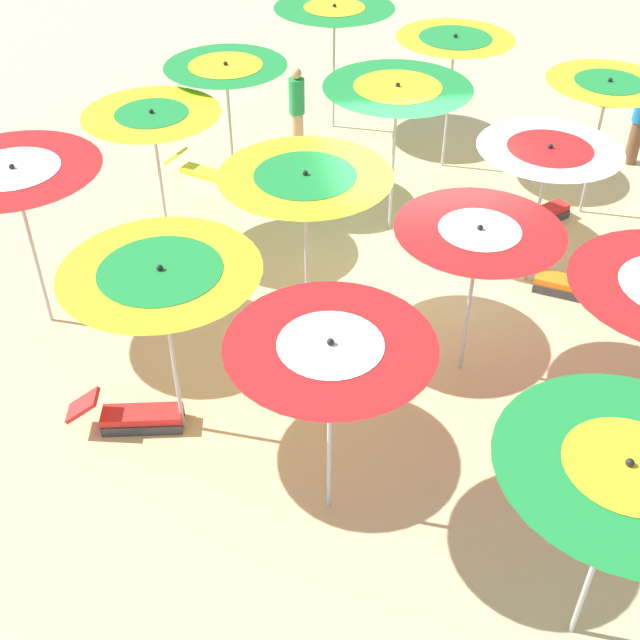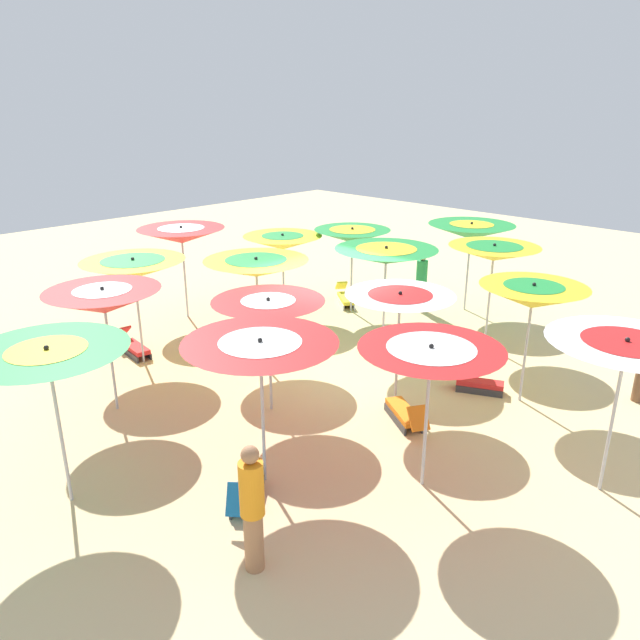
{
  "view_description": "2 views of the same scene",
  "coord_description": "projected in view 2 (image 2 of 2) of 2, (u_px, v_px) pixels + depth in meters",
  "views": [
    {
      "loc": [
        2.76,
        9.46,
        7.13
      ],
      "look_at": [
        1.6,
        1.68,
        0.9
      ],
      "focal_mm": 45.4,
      "sensor_mm": 36.0,
      "label": 1
    },
    {
      "loc": [
        -7.85,
        8.31,
        5.4
      ],
      "look_at": [
        0.35,
        -0.1,
        1.11
      ],
      "focal_mm": 33.63,
      "sensor_mm": 36.0,
      "label": 2
    }
  ],
  "objects": [
    {
      "name": "beach_umbrella_4",
      "position": [
        430.0,
        360.0,
        8.31
      ],
      "size": [
        2.05,
        2.05,
        2.28
      ],
      "color": "#B2B2B7",
      "rests_on": "ground"
    },
    {
      "name": "beachgoer_0",
      "position": [
        252.0,
        507.0,
        7.07
      ],
      "size": [
        0.3,
        0.3,
        1.72
      ],
      "rotation": [
        0.0,
        0.0,
        2.45
      ],
      "color": "#A3704C",
      "rests_on": "ground"
    },
    {
      "name": "beach_umbrella_14",
      "position": [
        134.0,
        269.0,
        12.49
      ],
      "size": [
        2.15,
        2.15,
        2.37
      ],
      "color": "#B2B2B7",
      "rests_on": "ground"
    },
    {
      "name": "beach_umbrella_2",
      "position": [
        494.0,
        253.0,
        13.33
      ],
      "size": [
        2.02,
        2.02,
        2.46
      ],
      "color": "#B2B2B7",
      "rests_on": "ground"
    },
    {
      "name": "lounger_3",
      "position": [
        345.0,
        297.0,
        16.96
      ],
      "size": [
        1.26,
        1.06,
        0.54
      ],
      "rotation": [
        0.0,
        0.0,
        8.78
      ],
      "color": "silver",
      "rests_on": "ground"
    },
    {
      "name": "beach_umbrella_1",
      "position": [
        533.0,
        296.0,
        10.81
      ],
      "size": [
        1.93,
        1.93,
        2.36
      ],
      "color": "#B2B2B7",
      "rests_on": "ground"
    },
    {
      "name": "lounger_0",
      "position": [
        475.0,
        382.0,
        11.82
      ],
      "size": [
        1.25,
        0.82,
        0.53
      ],
      "rotation": [
        0.0,
        0.0,
        3.6
      ],
      "color": "#333338",
      "rests_on": "ground"
    },
    {
      "name": "beach_umbrella_11",
      "position": [
        283.0,
        242.0,
        15.59
      ],
      "size": [
        2.06,
        2.06,
        2.2
      ],
      "color": "#B2B2B7",
      "rests_on": "ground"
    },
    {
      "name": "lounger_1",
      "position": [
        405.0,
        414.0,
        10.62
      ],
      "size": [
        1.28,
        0.96,
        0.58
      ],
      "rotation": [
        0.0,
        0.0,
        5.74
      ],
      "color": "#333338",
      "rests_on": "ground"
    },
    {
      "name": "lounger_4",
      "position": [
        133.0,
        346.0,
        13.59
      ],
      "size": [
        1.39,
        0.47,
        0.54
      ],
      "rotation": [
        0.0,
        0.0,
        9.32
      ],
      "color": "#333338",
      "rests_on": "ground"
    },
    {
      "name": "beachgoer_2",
      "position": [
        421.0,
        281.0,
        16.22
      ],
      "size": [
        0.3,
        0.3,
        1.61
      ],
      "rotation": [
        0.0,
        0.0,
        0.1
      ],
      "color": "#D8A87F",
      "rests_on": "ground"
    },
    {
      "name": "beach_umbrella_0",
      "position": [
        625.0,
        354.0,
        8.14
      ],
      "size": [
        2.14,
        2.14,
        2.42
      ],
      "color": "#B2B2B7",
      "rests_on": "ground"
    },
    {
      "name": "beach_umbrella_3",
      "position": [
        471.0,
        231.0,
        15.82
      ],
      "size": [
        2.27,
        2.27,
        2.44
      ],
      "color": "#B2B2B7",
      "rests_on": "ground"
    },
    {
      "name": "lounger_2",
      "position": [
        246.0,
        492.0,
        8.47
      ],
      "size": [
        0.98,
        1.08,
        0.63
      ],
      "rotation": [
        0.0,
        0.0,
        5.4
      ],
      "color": "#333338",
      "rests_on": "ground"
    },
    {
      "name": "beach_umbrella_8",
      "position": [
        261.0,
        354.0,
        8.4
      ],
      "size": [
        2.22,
        2.22,
        2.32
      ],
      "color": "#B2B2B7",
      "rests_on": "ground"
    },
    {
      "name": "beach_umbrella_7",
      "position": [
        352.0,
        236.0,
        15.72
      ],
      "size": [
        2.01,
        2.01,
        2.32
      ],
      "color": "#B2B2B7",
      "rests_on": "ground"
    },
    {
      "name": "beach_umbrella_9",
      "position": [
        268.0,
        310.0,
        10.53
      ],
      "size": [
        2.01,
        2.01,
        2.2
      ],
      "color": "#B2B2B7",
      "rests_on": "ground"
    },
    {
      "name": "beach_umbrella_6",
      "position": [
        386.0,
        256.0,
        12.92
      ],
      "size": [
        2.24,
        2.24,
        2.5
      ],
      "color": "#B2B2B7",
      "rests_on": "ground"
    },
    {
      "name": "beach_umbrella_15",
      "position": [
        182.0,
        235.0,
        15.26
      ],
      "size": [
        2.21,
        2.21,
        2.45
      ],
      "color": "#B2B2B7",
      "rests_on": "ground"
    },
    {
      "name": "beach_umbrella_13",
      "position": [
        104.0,
        301.0,
        10.49
      ],
      "size": [
        2.01,
        2.01,
        2.39
      ],
      "color": "#B2B2B7",
      "rests_on": "ground"
    },
    {
      "name": "ground",
      "position": [
        329.0,
        376.0,
        12.6
      ],
      "size": [
        39.84,
        39.84,
        0.04
      ],
      "primitive_type": "cube",
      "color": "beige"
    },
    {
      "name": "beach_umbrella_5",
      "position": [
        400.0,
        303.0,
        10.7
      ],
      "size": [
        1.97,
        1.97,
        2.24
      ],
      "color": "#B2B2B7",
      "rests_on": "ground"
    },
    {
      "name": "beach_umbrella_10",
      "position": [
        256.0,
        268.0,
        12.56
      ],
      "size": [
        2.21,
        2.21,
        2.36
      ],
      "color": "#B2B2B7",
      "rests_on": "ground"
    },
    {
      "name": "beach_umbrella_12",
      "position": [
        48.0,
        361.0,
        7.89
      ],
      "size": [
        2.13,
        2.13,
        2.41
      ],
      "color": "#B2B2B7",
      "rests_on": "ground"
    }
  ]
}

